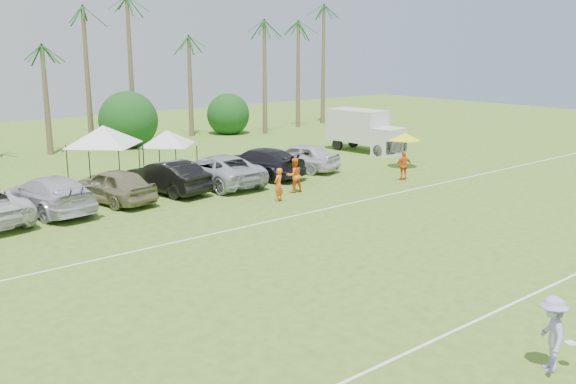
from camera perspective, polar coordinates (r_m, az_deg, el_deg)
ground at (r=19.22m, az=22.94°, el=-11.69°), size 120.00×120.00×0.00m
field_lines at (r=23.54m, az=5.38°, el=-6.10°), size 80.00×12.10×0.01m
palm_tree_5 at (r=48.25m, az=-21.31°, el=12.97°), size 2.40×2.40×9.90m
palm_tree_6 at (r=49.73m, az=-16.91°, el=14.26°), size 2.40×2.40×10.90m
palm_tree_7 at (r=51.49m, az=-12.75°, el=15.38°), size 2.40×2.40×11.90m
palm_tree_8 at (r=53.94m, az=-7.78°, el=12.71°), size 2.40×2.40×8.90m
palm_tree_9 at (r=56.78m, az=-3.42°, el=13.70°), size 2.40×2.40×9.90m
palm_tree_10 at (r=59.92m, az=0.53°, el=14.51°), size 2.40×2.40×10.90m
palm_tree_11 at (r=62.61m, az=3.42°, el=15.21°), size 2.40×2.40×11.90m
bush_tree_2 at (r=51.78m, az=-14.77°, el=6.09°), size 4.00×4.00×4.00m
bush_tree_3 at (r=56.74m, az=-5.57°, el=7.03°), size 4.00×4.00×4.00m
sideline_player_a at (r=31.88m, az=-0.86°, el=0.64°), size 0.73×0.62×1.70m
sideline_player_b at (r=33.83m, az=0.55°, el=1.50°), size 1.01×0.85×1.85m
sideline_player_c at (r=37.45m, az=10.25°, el=2.31°), size 1.08×0.78×1.71m
box_truck at (r=47.08m, az=6.85°, el=5.53°), size 2.64×5.98×3.00m
canopy_tent_left at (r=36.89m, az=-16.14°, el=5.71°), size 4.77×4.77×3.87m
canopy_tent_right at (r=38.82m, az=-10.72°, el=5.42°), size 3.88×3.88×3.15m
market_umbrella at (r=41.09m, az=10.37°, el=4.87°), size 2.00×2.00×2.23m
frisbee_player at (r=16.91m, az=22.38°, el=-11.58°), size 1.38×1.33×1.89m
parked_car_3 at (r=31.83m, az=-20.49°, el=-0.20°), size 3.03×6.17×1.73m
parked_car_4 at (r=32.81m, az=-15.29°, el=0.55°), size 2.94×5.35×1.73m
parked_car_5 at (r=34.35m, az=-10.73°, el=1.34°), size 2.66×5.47×1.73m
parked_car_6 at (r=35.79m, az=-6.25°, el=1.96°), size 2.88×6.22×1.73m
parked_car_7 at (r=37.85m, az=-2.62°, el=2.63°), size 3.61×6.32×1.73m
parked_car_8 at (r=39.72m, az=1.03°, el=3.14°), size 3.52×5.45×1.73m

